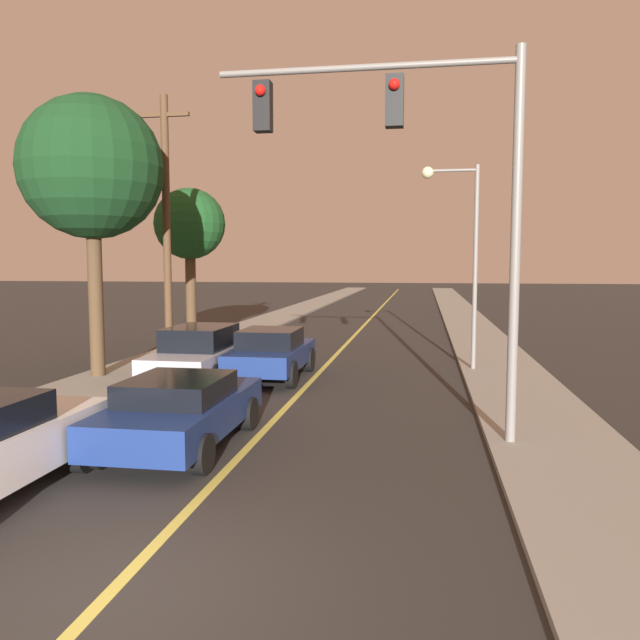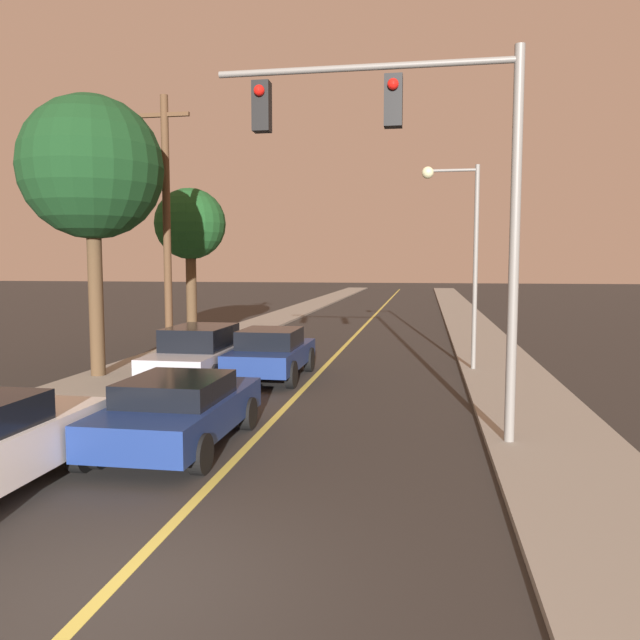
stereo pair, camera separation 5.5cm
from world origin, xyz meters
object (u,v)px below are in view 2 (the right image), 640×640
object	(u,v)px
car_near_lane_second	(271,352)
car_outer_lane_second	(202,352)
car_near_lane_front	(179,409)
streetlamp_right	(461,237)
utility_pole_left	(167,227)
tree_left_near	(190,226)
traffic_signal_mast	(419,164)
tree_left_far	(92,169)

from	to	relation	value
car_near_lane_second	car_outer_lane_second	distance (m)	1.95
car_outer_lane_second	car_near_lane_front	bearing A→B (deg)	-73.36
streetlamp_right	utility_pole_left	size ratio (longest dim) A/B	0.73
utility_pole_left	car_near_lane_front	bearing A→B (deg)	-65.79
utility_pole_left	tree_left_near	xyz separation A→B (m)	(-1.17, 5.00, 0.33)
traffic_signal_mast	car_near_lane_front	bearing A→B (deg)	-166.73
traffic_signal_mast	streetlamp_right	bearing A→B (deg)	81.39
car_outer_lane_second	utility_pole_left	world-z (taller)	utility_pole_left
car_outer_lane_second	car_near_lane_second	bearing A→B (deg)	16.08
car_outer_lane_second	streetlamp_right	bearing A→B (deg)	19.50
traffic_signal_mast	tree_left_near	bearing A→B (deg)	126.58
car_near_lane_front	traffic_signal_mast	bearing A→B (deg)	13.27
tree_left_near	car_near_lane_second	bearing A→B (deg)	-52.62
car_near_lane_front	traffic_signal_mast	distance (m)	6.13
car_near_lane_front	utility_pole_left	xyz separation A→B (m)	(-3.67, 8.16, 3.75)
car_near_lane_front	car_outer_lane_second	distance (m)	6.55
tree_left_near	tree_left_far	bearing A→B (deg)	-90.33
car_outer_lane_second	tree_left_near	bearing A→B (deg)	113.33
car_near_lane_second	car_outer_lane_second	xyz separation A→B (m)	(-1.88, -0.54, 0.04)
utility_pole_left	tree_left_far	world-z (taller)	utility_pole_left
car_outer_lane_second	streetlamp_right	distance (m)	8.37
streetlamp_right	car_near_lane_front	bearing A→B (deg)	-121.29
car_near_lane_front	tree_left_far	xyz separation A→B (m)	(-4.89, 5.93, 5.22)
utility_pole_left	tree_left_far	bearing A→B (deg)	-118.56
traffic_signal_mast	streetlamp_right	world-z (taller)	traffic_signal_mast
tree_left_far	utility_pole_left	bearing A→B (deg)	61.44
car_near_lane_front	streetlamp_right	world-z (taller)	streetlamp_right
tree_left_near	streetlamp_right	bearing A→B (deg)	-22.87
streetlamp_right	utility_pole_left	xyz separation A→B (m)	(-9.05, -0.69, 0.34)
tree_left_near	car_near_lane_front	bearing A→B (deg)	-69.79
tree_left_near	tree_left_far	size ratio (longest dim) A/B	0.78
car_near_lane_second	utility_pole_left	xyz separation A→B (m)	(-3.67, 1.34, 3.69)
car_near_lane_front	tree_left_near	distance (m)	14.60
traffic_signal_mast	tree_left_near	world-z (taller)	traffic_signal_mast
tree_left_far	car_near_lane_front	bearing A→B (deg)	-50.50
streetlamp_right	tree_left_far	xyz separation A→B (m)	(-10.26, -2.92, 1.81)
car_outer_lane_second	tree_left_far	bearing A→B (deg)	-173.34
utility_pole_left	tree_left_far	distance (m)	2.94
utility_pole_left	streetlamp_right	bearing A→B (deg)	4.34
car_near_lane_front	traffic_signal_mast	xyz separation A→B (m)	(4.19, 0.99, 4.37)
streetlamp_right	traffic_signal_mast	bearing A→B (deg)	-98.61
car_near_lane_front	tree_left_near	xyz separation A→B (m)	(-4.84, 13.16, 4.08)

